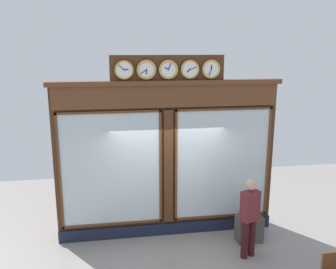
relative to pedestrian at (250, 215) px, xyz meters
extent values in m
cube|color=#4C2B16|center=(1.48, -1.34, 0.79)|extent=(4.91, 0.30, 3.45)
cube|color=#191E33|center=(1.48, -1.17, -0.79)|extent=(4.91, 0.08, 0.28)
cube|color=brown|center=(1.48, -1.15, 2.29)|extent=(4.81, 0.08, 0.47)
cube|color=brown|center=(1.48, -1.17, 2.57)|extent=(5.01, 0.20, 0.10)
cube|color=silver|center=(0.22, -1.17, 0.71)|extent=(2.11, 0.02, 2.48)
cube|color=brown|center=(0.22, -1.15, 1.98)|extent=(2.21, 0.04, 0.05)
cube|color=brown|center=(0.22, -1.15, -0.56)|extent=(2.21, 0.04, 0.05)
cube|color=brown|center=(-0.85, -1.15, 0.71)|extent=(0.05, 0.04, 2.58)
cube|color=brown|center=(1.30, -1.15, 0.71)|extent=(0.05, 0.04, 2.58)
cube|color=silver|center=(2.73, -1.17, 0.71)|extent=(2.11, 0.02, 2.48)
cube|color=brown|center=(2.73, -1.15, 1.98)|extent=(2.21, 0.04, 0.05)
cube|color=brown|center=(2.73, -1.15, -0.56)|extent=(2.21, 0.04, 0.05)
cube|color=brown|center=(3.81, -1.15, 0.71)|extent=(0.05, 0.04, 2.58)
cube|color=brown|center=(1.65, -1.15, 0.71)|extent=(0.05, 0.04, 2.58)
cube|color=#4C2B16|center=(1.48, -1.16, 0.71)|extent=(0.20, 0.10, 2.58)
cube|color=#4C2B16|center=(1.48, -1.21, 2.85)|extent=(2.42, 0.06, 0.59)
cylinder|color=white|center=(0.56, -1.13, 2.85)|extent=(0.32, 0.02, 0.32)
torus|color=gold|center=(0.56, -1.12, 2.85)|extent=(0.40, 0.05, 0.40)
cube|color=black|center=(0.56, -1.11, 2.89)|extent=(0.02, 0.01, 0.09)
cube|color=black|center=(0.59, -1.11, 2.78)|extent=(0.06, 0.01, 0.13)
sphere|color=black|center=(0.56, -1.11, 2.85)|extent=(0.02, 0.02, 0.02)
cylinder|color=white|center=(1.02, -1.13, 2.85)|extent=(0.32, 0.02, 0.32)
torus|color=gold|center=(1.02, -1.12, 2.85)|extent=(0.39, 0.04, 0.39)
cube|color=black|center=(1.05, -1.11, 2.82)|extent=(0.08, 0.01, 0.07)
cube|color=black|center=(0.96, -1.11, 2.87)|extent=(0.13, 0.01, 0.05)
sphere|color=black|center=(1.02, -1.11, 2.85)|extent=(0.02, 0.02, 0.02)
cylinder|color=white|center=(1.48, -1.13, 2.85)|extent=(0.32, 0.02, 0.32)
torus|color=gold|center=(1.48, -1.12, 2.85)|extent=(0.40, 0.05, 0.40)
cube|color=black|center=(1.52, -1.11, 2.87)|extent=(0.09, 0.01, 0.06)
cube|color=black|center=(1.46, -1.11, 2.91)|extent=(0.06, 0.01, 0.13)
sphere|color=black|center=(1.48, -1.11, 2.85)|extent=(0.02, 0.02, 0.02)
cylinder|color=white|center=(1.93, -1.13, 2.85)|extent=(0.32, 0.02, 0.32)
torus|color=gold|center=(1.93, -1.12, 2.85)|extent=(0.41, 0.06, 0.41)
cube|color=black|center=(1.94, -1.11, 2.80)|extent=(0.03, 0.01, 0.09)
cube|color=black|center=(1.99, -1.11, 2.81)|extent=(0.12, 0.01, 0.08)
sphere|color=black|center=(1.93, -1.11, 2.85)|extent=(0.02, 0.02, 0.02)
cylinder|color=white|center=(2.39, -1.13, 2.85)|extent=(0.32, 0.02, 0.32)
torus|color=gold|center=(2.39, -1.12, 2.85)|extent=(0.39, 0.04, 0.39)
cube|color=black|center=(2.35, -1.11, 2.85)|extent=(0.09, 0.01, 0.03)
cube|color=black|center=(2.44, -1.11, 2.89)|extent=(0.11, 0.01, 0.10)
sphere|color=black|center=(2.39, -1.11, 2.85)|extent=(0.02, 0.02, 0.02)
cylinder|color=#3A1316|center=(0.09, 0.04, -0.52)|extent=(0.14, 0.14, 0.82)
cylinder|color=#3A1316|center=(-0.09, -0.04, -0.52)|extent=(0.14, 0.14, 0.82)
cube|color=maroon|center=(0.00, 0.00, 0.20)|extent=(0.42, 0.34, 0.62)
sphere|color=tan|center=(0.00, 0.00, 0.65)|extent=(0.22, 0.22, 0.22)
cube|color=#4C4742|center=(-0.26, -0.60, -0.63)|extent=(0.56, 0.36, 0.59)
sphere|color=#285623|center=(-0.26, -0.60, -0.14)|extent=(0.40, 0.40, 0.40)
camera|label=1|loc=(2.70, 6.39, 3.28)|focal=38.80mm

